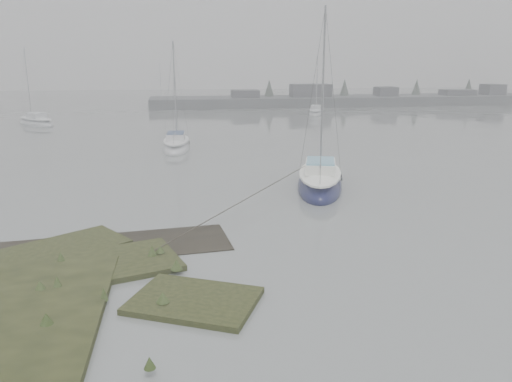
% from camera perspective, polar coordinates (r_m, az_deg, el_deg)
% --- Properties ---
extents(ground, '(160.00, 160.00, 0.00)m').
position_cam_1_polar(ground, '(44.20, -8.97, 5.72)').
color(ground, slate).
rests_on(ground, ground).
extents(far_shoreline, '(60.00, 8.00, 4.15)m').
position_cam_1_polar(far_shoreline, '(80.32, 10.86, 10.23)').
color(far_shoreline, '#4C4F51').
rests_on(far_shoreline, ground).
extents(sailboat_main, '(4.31, 7.68, 10.30)m').
position_cam_1_polar(sailboat_main, '(27.48, 7.30, 1.00)').
color(sailboat_main, '#12153C').
rests_on(sailboat_main, ground).
extents(sailboat_white, '(2.43, 6.42, 8.90)m').
position_cam_1_polar(sailboat_white, '(39.76, -9.08, 5.12)').
color(sailboat_white, silver).
rests_on(sailboat_white, ground).
extents(sailboat_far_a, '(5.66, 5.95, 8.73)m').
position_cam_1_polar(sailboat_far_a, '(59.10, -23.84, 7.15)').
color(sailboat_far_a, '#ACB0B6').
rests_on(sailboat_far_a, ground).
extents(sailboat_far_b, '(3.50, 5.81, 7.79)m').
position_cam_1_polar(sailboat_far_b, '(65.36, 6.83, 8.87)').
color(sailboat_far_b, silver).
rests_on(sailboat_far_b, ground).
extents(sailboat_far_c, '(5.05, 2.74, 6.79)m').
position_cam_1_polar(sailboat_far_c, '(74.84, -10.26, 9.45)').
color(sailboat_far_c, silver).
rests_on(sailboat_far_c, ground).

